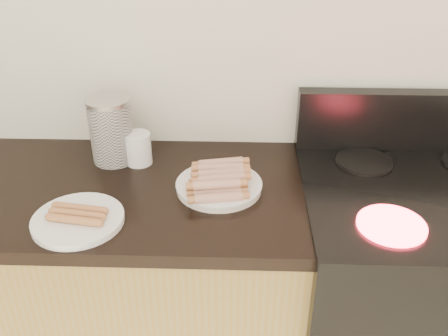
{
  "coord_description": "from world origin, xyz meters",
  "views": [
    {
      "loc": [
        0.21,
        0.44,
        1.7
      ],
      "look_at": [
        0.17,
        1.62,
        1.01
      ],
      "focal_mm": 40.0,
      "sensor_mm": 36.0,
      "label": 1
    }
  ],
  "objects_px": {
    "canister": "(111,130)",
    "stove": "(406,306)",
    "main_plate": "(219,187)",
    "side_plate": "(78,220)",
    "mug": "(138,149)"
  },
  "relations": [
    {
      "from": "main_plate",
      "to": "canister",
      "type": "distance_m",
      "value": 0.4
    },
    {
      "from": "stove",
      "to": "main_plate",
      "type": "relative_size",
      "value": 3.61
    },
    {
      "from": "canister",
      "to": "main_plate",
      "type": "bearing_deg",
      "value": -25.8
    },
    {
      "from": "main_plate",
      "to": "side_plate",
      "type": "height_order",
      "value": "same"
    },
    {
      "from": "side_plate",
      "to": "mug",
      "type": "relative_size",
      "value": 2.37
    },
    {
      "from": "stove",
      "to": "canister",
      "type": "distance_m",
      "value": 1.14
    },
    {
      "from": "canister",
      "to": "stove",
      "type": "bearing_deg",
      "value": -10.58
    },
    {
      "from": "main_plate",
      "to": "side_plate",
      "type": "bearing_deg",
      "value": -154.3
    },
    {
      "from": "main_plate",
      "to": "side_plate",
      "type": "xyz_separation_m",
      "value": [
        -0.37,
        -0.18,
        0.0
      ]
    },
    {
      "from": "side_plate",
      "to": "mug",
      "type": "bearing_deg",
      "value": 72.21
    },
    {
      "from": "stove",
      "to": "mug",
      "type": "bearing_deg",
      "value": 169.5
    },
    {
      "from": "side_plate",
      "to": "canister",
      "type": "height_order",
      "value": "canister"
    },
    {
      "from": "main_plate",
      "to": "mug",
      "type": "bearing_deg",
      "value": 150.09
    },
    {
      "from": "main_plate",
      "to": "stove",
      "type": "bearing_deg",
      "value": -1.22
    },
    {
      "from": "stove",
      "to": "main_plate",
      "type": "distance_m",
      "value": 0.78
    }
  ]
}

